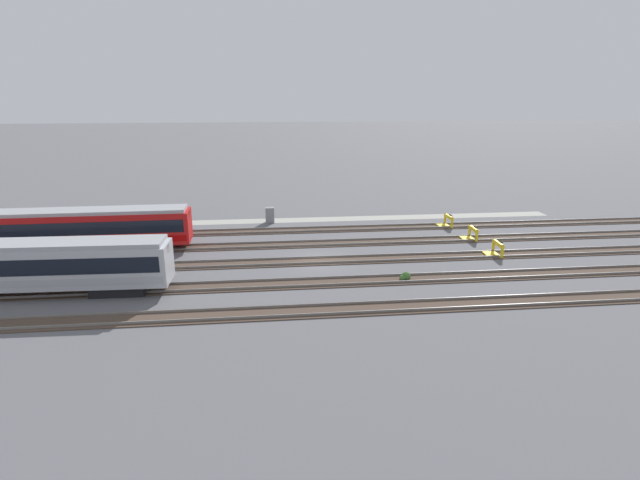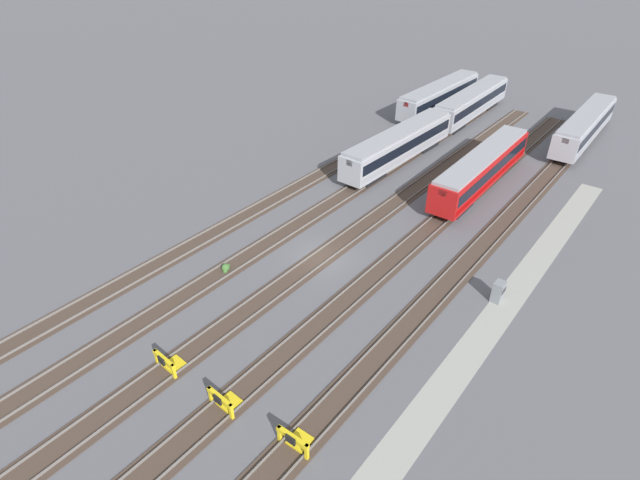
{
  "view_description": "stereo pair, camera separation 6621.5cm",
  "coord_description": "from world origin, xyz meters",
  "px_view_note": "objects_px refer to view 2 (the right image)",
  "views": [
    {
      "loc": [
        3.98,
        37.97,
        13.1
      ],
      "look_at": [
        -0.15,
        0.0,
        1.8
      ],
      "focal_mm": 28.0,
      "sensor_mm": 36.0,
      "label": 1
    },
    {
      "loc": [
        -25.69,
        -20.33,
        23.33
      ],
      "look_at": [
        -0.15,
        0.0,
        1.8
      ],
      "focal_mm": 28.0,
      "sensor_mm": 36.0,
      "label": 2
    }
  ],
  "objects_px": {
    "subway_car_front_row_leftmost": "(439,96)",
    "subway_car_front_row_right_inner": "(472,102)",
    "subway_car_front_row_centre": "(482,168)",
    "bumper_stop_near_inner_track": "(224,401)",
    "electrical_cabinet": "(498,292)",
    "subway_car_front_row_left_inner": "(585,126)",
    "weed_clump": "(226,268)",
    "subway_car_front_row_rightmost": "(399,145)",
    "bumper_stop_middle_track": "(169,363)",
    "bumper_stop_nearest_track": "(296,440)"
  },
  "relations": [
    {
      "from": "bumper_stop_nearest_track",
      "to": "bumper_stop_middle_track",
      "type": "height_order",
      "value": "same"
    },
    {
      "from": "subway_car_front_row_rightmost",
      "to": "bumper_stop_near_inner_track",
      "type": "relative_size",
      "value": 8.99
    },
    {
      "from": "bumper_stop_nearest_track",
      "to": "electrical_cabinet",
      "type": "distance_m",
      "value": 18.19
    },
    {
      "from": "subway_car_front_row_centre",
      "to": "subway_car_front_row_right_inner",
      "type": "relative_size",
      "value": 1.0
    },
    {
      "from": "subway_car_front_row_centre",
      "to": "electrical_cabinet",
      "type": "height_order",
      "value": "subway_car_front_row_centre"
    },
    {
      "from": "subway_car_front_row_leftmost",
      "to": "subway_car_front_row_left_inner",
      "type": "relative_size",
      "value": 1.0
    },
    {
      "from": "subway_car_front_row_left_inner",
      "to": "bumper_stop_middle_track",
      "type": "height_order",
      "value": "subway_car_front_row_left_inner"
    },
    {
      "from": "subway_car_front_row_left_inner",
      "to": "subway_car_front_row_centre",
      "type": "distance_m",
      "value": 19.39
    },
    {
      "from": "subway_car_front_row_left_inner",
      "to": "electrical_cabinet",
      "type": "height_order",
      "value": "subway_car_front_row_left_inner"
    },
    {
      "from": "subway_car_front_row_centre",
      "to": "bumper_stop_nearest_track",
      "type": "xyz_separation_m",
      "value": [
        -33.79,
        -4.77,
        -1.53
      ]
    },
    {
      "from": "subway_car_front_row_right_inner",
      "to": "weed_clump",
      "type": "xyz_separation_m",
      "value": [
        -44.31,
        0.03,
        -1.8
      ]
    },
    {
      "from": "subway_car_front_row_right_inner",
      "to": "weed_clump",
      "type": "distance_m",
      "value": 44.34
    },
    {
      "from": "subway_car_front_row_rightmost",
      "to": "bumper_stop_middle_track",
      "type": "bearing_deg",
      "value": -172.09
    },
    {
      "from": "subway_car_front_row_leftmost",
      "to": "bumper_stop_near_inner_track",
      "type": "bearing_deg",
      "value": -164.98
    },
    {
      "from": "subway_car_front_row_right_inner",
      "to": "electrical_cabinet",
      "type": "bearing_deg",
      "value": -152.77
    },
    {
      "from": "subway_car_front_row_centre",
      "to": "bumper_stop_nearest_track",
      "type": "relative_size",
      "value": 8.99
    },
    {
      "from": "bumper_stop_nearest_track",
      "to": "subway_car_front_row_centre",
      "type": "bearing_deg",
      "value": 8.03
    },
    {
      "from": "subway_car_front_row_leftmost",
      "to": "weed_clump",
      "type": "height_order",
      "value": "subway_car_front_row_leftmost"
    },
    {
      "from": "subway_car_front_row_left_inner",
      "to": "subway_car_front_row_centre",
      "type": "relative_size",
      "value": 1.0
    },
    {
      "from": "subway_car_front_row_leftmost",
      "to": "weed_clump",
      "type": "relative_size",
      "value": 19.62
    },
    {
      "from": "subway_car_front_row_right_inner",
      "to": "bumper_stop_middle_track",
      "type": "bearing_deg",
      "value": -174.92
    },
    {
      "from": "bumper_stop_near_inner_track",
      "to": "bumper_stop_middle_track",
      "type": "bearing_deg",
      "value": 91.97
    },
    {
      "from": "subway_car_front_row_centre",
      "to": "subway_car_front_row_left_inner",
      "type": "bearing_deg",
      "value": -14.24
    },
    {
      "from": "weed_clump",
      "to": "subway_car_front_row_left_inner",
      "type": "bearing_deg",
      "value": -17.82
    },
    {
      "from": "subway_car_front_row_rightmost",
      "to": "electrical_cabinet",
      "type": "height_order",
      "value": "subway_car_front_row_rightmost"
    },
    {
      "from": "subway_car_front_row_right_inner",
      "to": "bumper_stop_near_inner_track",
      "type": "height_order",
      "value": "subway_car_front_row_right_inner"
    },
    {
      "from": "bumper_stop_nearest_track",
      "to": "electrical_cabinet",
      "type": "relative_size",
      "value": 1.25
    },
    {
      "from": "subway_car_front_row_centre",
      "to": "bumper_stop_nearest_track",
      "type": "height_order",
      "value": "subway_car_front_row_centre"
    },
    {
      "from": "subway_car_front_row_right_inner",
      "to": "bumper_stop_near_inner_track",
      "type": "distance_m",
      "value": 53.99
    },
    {
      "from": "bumper_stop_near_inner_track",
      "to": "electrical_cabinet",
      "type": "distance_m",
      "value": 20.25
    },
    {
      "from": "subway_car_front_row_right_inner",
      "to": "bumper_stop_nearest_track",
      "type": "distance_m",
      "value": 54.42
    },
    {
      "from": "subway_car_front_row_leftmost",
      "to": "bumper_stop_near_inner_track",
      "type": "height_order",
      "value": "subway_car_front_row_leftmost"
    },
    {
      "from": "bumper_stop_middle_track",
      "to": "subway_car_front_row_rightmost",
      "type": "bearing_deg",
      "value": 7.91
    },
    {
      "from": "subway_car_front_row_right_inner",
      "to": "bumper_stop_nearest_track",
      "type": "bearing_deg",
      "value": -164.82
    },
    {
      "from": "subway_car_front_row_centre",
      "to": "weed_clump",
      "type": "height_order",
      "value": "subway_car_front_row_centre"
    },
    {
      "from": "subway_car_front_row_leftmost",
      "to": "bumper_stop_near_inner_track",
      "type": "distance_m",
      "value": 54.98
    },
    {
      "from": "subway_car_front_row_rightmost",
      "to": "bumper_stop_nearest_track",
      "type": "distance_m",
      "value": 36.73
    },
    {
      "from": "subway_car_front_row_leftmost",
      "to": "subway_car_front_row_centre",
      "type": "relative_size",
      "value": 1.0
    },
    {
      "from": "subway_car_front_row_leftmost",
      "to": "bumper_stop_middle_track",
      "type": "bearing_deg",
      "value": -169.91
    },
    {
      "from": "bumper_stop_middle_track",
      "to": "bumper_stop_nearest_track",
      "type": "bearing_deg",
      "value": -85.26
    },
    {
      "from": "subway_car_front_row_leftmost",
      "to": "bumper_stop_middle_track",
      "type": "height_order",
      "value": "subway_car_front_row_leftmost"
    },
    {
      "from": "subway_car_front_row_centre",
      "to": "bumper_stop_near_inner_track",
      "type": "bearing_deg",
      "value": -179.96
    },
    {
      "from": "subway_car_front_row_centre",
      "to": "subway_car_front_row_right_inner",
      "type": "distance_m",
      "value": 20.97
    },
    {
      "from": "bumper_stop_near_inner_track",
      "to": "subway_car_front_row_centre",
      "type": "bearing_deg",
      "value": 0.04
    },
    {
      "from": "bumper_stop_middle_track",
      "to": "subway_car_front_row_left_inner",
      "type": "bearing_deg",
      "value": -10.1
    },
    {
      "from": "subway_car_front_row_left_inner",
      "to": "electrical_cabinet",
      "type": "relative_size",
      "value": 11.28
    },
    {
      "from": "subway_car_front_row_left_inner",
      "to": "subway_car_front_row_right_inner",
      "type": "bearing_deg",
      "value": 90.32
    },
    {
      "from": "subway_car_front_row_left_inner",
      "to": "bumper_stop_nearest_track",
      "type": "bearing_deg",
      "value": 180.0
    },
    {
      "from": "bumper_stop_middle_track",
      "to": "electrical_cabinet",
      "type": "relative_size",
      "value": 1.26
    },
    {
      "from": "subway_car_front_row_leftmost",
      "to": "subway_car_front_row_right_inner",
      "type": "bearing_deg",
      "value": -89.48
    }
  ]
}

